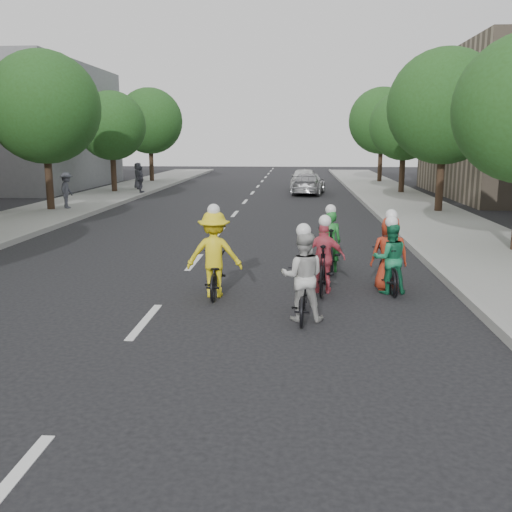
# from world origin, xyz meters

# --- Properties ---
(ground) EXTENTS (120.00, 120.00, 0.00)m
(ground) POSITION_xyz_m (0.00, 0.00, 0.00)
(ground) COLOR black
(ground) RESTS_ON ground
(curb_left) EXTENTS (0.18, 80.00, 0.18)m
(curb_left) POSITION_xyz_m (-6.05, 10.00, 0.09)
(curb_left) COLOR #999993
(curb_left) RESTS_ON ground
(sidewalk_right) EXTENTS (4.00, 80.00, 0.15)m
(sidewalk_right) POSITION_xyz_m (8.00, 10.00, 0.07)
(sidewalk_right) COLOR gray
(sidewalk_right) RESTS_ON ground
(curb_right) EXTENTS (0.18, 80.00, 0.18)m
(curb_right) POSITION_xyz_m (6.05, 10.00, 0.09)
(curb_right) COLOR #999993
(curb_right) RESTS_ON ground
(bldg_sw) EXTENTS (10.00, 14.00, 8.00)m
(bldg_sw) POSITION_xyz_m (-16.00, 28.00, 4.00)
(bldg_sw) COLOR slate
(bldg_sw) RESTS_ON ground
(tree_l_3) EXTENTS (4.80, 4.80, 6.93)m
(tree_l_3) POSITION_xyz_m (-8.20, 15.00, 4.52)
(tree_l_3) COLOR black
(tree_l_3) RESTS_ON ground
(tree_l_4) EXTENTS (4.00, 4.00, 5.97)m
(tree_l_4) POSITION_xyz_m (-8.20, 24.00, 3.96)
(tree_l_4) COLOR black
(tree_l_4) RESTS_ON ground
(tree_l_5) EXTENTS (4.80, 4.80, 6.93)m
(tree_l_5) POSITION_xyz_m (-8.20, 33.00, 4.52)
(tree_l_5) COLOR black
(tree_l_5) RESTS_ON ground
(tree_r_1) EXTENTS (4.80, 4.80, 6.93)m
(tree_r_1) POSITION_xyz_m (8.80, 15.60, 4.52)
(tree_r_1) COLOR black
(tree_r_1) RESTS_ON ground
(tree_r_2) EXTENTS (4.00, 4.00, 5.97)m
(tree_r_2) POSITION_xyz_m (8.80, 24.60, 3.96)
(tree_r_2) COLOR black
(tree_r_2) RESTS_ON ground
(tree_r_3) EXTENTS (4.80, 4.80, 6.93)m
(tree_r_3) POSITION_xyz_m (8.80, 33.60, 4.52)
(tree_r_3) COLOR black
(tree_r_3) RESTS_ON ground
(cyclist_0) EXTENTS (1.15, 1.68, 1.90)m
(cyclist_0) POSITION_xyz_m (1.00, 1.81, 0.71)
(cyclist_0) COLOR black
(cyclist_0) RESTS_ON ground
(cyclist_1) EXTENTS (0.79, 1.66, 1.74)m
(cyclist_1) POSITION_xyz_m (4.63, 2.53, 0.60)
(cyclist_1) COLOR black
(cyclist_1) RESTS_ON ground
(cyclist_2) EXTENTS (0.80, 1.64, 1.74)m
(cyclist_2) POSITION_xyz_m (2.78, 0.35, 0.62)
(cyclist_2) COLOR black
(cyclist_2) RESTS_ON ground
(cyclist_3) EXTENTS (0.77, 1.63, 1.63)m
(cyclist_3) POSITION_xyz_m (4.61, 2.32, 0.61)
(cyclist_3) COLOR black
(cyclist_3) RESTS_ON ground
(cyclist_4) EXTENTS (0.91, 1.81, 1.65)m
(cyclist_4) POSITION_xyz_m (3.24, 2.26, 0.62)
(cyclist_4) COLOR black
(cyclist_4) RESTS_ON ground
(cyclist_5) EXTENTS (0.56, 1.82, 1.65)m
(cyclist_5) POSITION_xyz_m (3.47, 4.24, 0.60)
(cyclist_5) COLOR black
(cyclist_5) RESTS_ON ground
(follow_car_lead) EXTENTS (2.25, 4.43, 1.23)m
(follow_car_lead) POSITION_xyz_m (3.36, 24.42, 0.62)
(follow_car_lead) COLOR #A7A7AB
(follow_car_lead) RESTS_ON ground
(follow_car_trail) EXTENTS (1.87, 4.19, 1.40)m
(follow_car_trail) POSITION_xyz_m (3.15, 27.74, 0.70)
(follow_car_trail) COLOR silver
(follow_car_trail) RESTS_ON ground
(spectator_0) EXTENTS (0.65, 1.07, 1.61)m
(spectator_0) POSITION_xyz_m (-7.57, 15.34, 0.95)
(spectator_0) COLOR #4A4B56
(spectator_0) RESTS_ON sidewalk_left
(spectator_1) EXTENTS (0.66, 0.98, 1.55)m
(spectator_1) POSITION_xyz_m (-6.30, 22.96, 0.93)
(spectator_1) COLOR #4C4D59
(spectator_1) RESTS_ON sidewalk_left
(spectator_2) EXTENTS (0.69, 0.89, 1.63)m
(spectator_2) POSITION_xyz_m (-7.17, 25.57, 0.96)
(spectator_2) COLOR #484752
(spectator_2) RESTS_ON sidewalk_left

